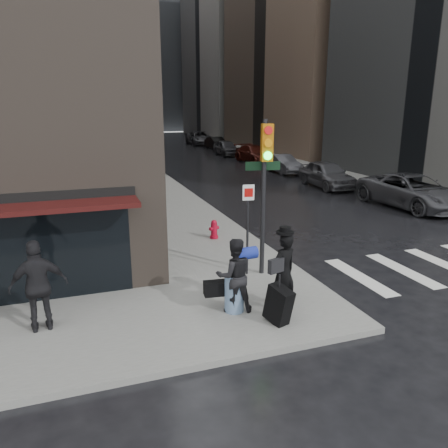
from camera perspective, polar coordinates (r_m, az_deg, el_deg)
The scene contains 17 objects.
ground at distance 11.15m, azimuth 5.42°, elevation -10.95°, with size 140.00×140.00×0.00m, color black.
sidewalk_left at distance 36.62m, azimuth -12.52°, elevation 7.42°, with size 4.00×50.00×0.15m, color slate.
sidewalk_right at distance 40.48m, azimuth 6.99°, elevation 8.40°, with size 3.00×50.00×0.15m, color slate.
bldg_right_far at distance 73.95m, azimuth 5.37°, elevation 21.22°, with size 22.00×20.00×25.00m, color gray.
bldg_distant at distance 88.35m, azimuth -13.45°, elevation 22.21°, with size 40.00×12.00×32.00m, color gray.
man_overcoat at distance 10.35m, azimuth 7.64°, elevation -6.90°, with size 1.07×1.33×2.10m.
man_jeans at distance 10.31m, azimuth 1.30°, elevation -6.70°, with size 1.28×0.80×1.81m.
man_greycoat at distance 10.24m, azimuth -23.04°, elevation -7.46°, with size 1.25×0.63×2.05m.
traffic_light at distance 12.08m, azimuth 5.17°, elevation 6.06°, with size 1.09×0.57×4.40m.
fire_hydrant at distance 16.05m, azimuth -1.31°, elevation -0.80°, with size 0.40×0.30×0.70m.
parked_car_0 at distance 23.38m, azimuth 23.37°, elevation 3.97°, with size 2.69×5.83×1.62m, color #44454A.
parked_car_1 at distance 27.55m, azimuth 13.28°, elevation 6.37°, with size 1.90×4.71×1.61m, color #535358.
parked_car_2 at distance 32.86m, azimuth 7.64°, elevation 7.81°, with size 1.42×4.07×1.34m, color #444449.
parked_car_3 at distance 38.52m, azimuth 4.06°, elevation 9.11°, with size 2.07×5.09×1.48m, color #3E120C.
parked_car_4 at distance 44.00m, azimuth 0.30°, elevation 9.94°, with size 1.76×4.39×1.49m, color #3B3B40.
parked_car_5 at distance 50.09m, azimuth -0.99°, elevation 10.53°, with size 1.44×4.12×1.36m, color black.
parked_car_6 at distance 55.86m, azimuth -3.12°, elevation 11.16°, with size 2.72×5.91×1.64m, color #3E3E43.
Camera 1 is at (-4.26, -9.05, 4.94)m, focal length 35.00 mm.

